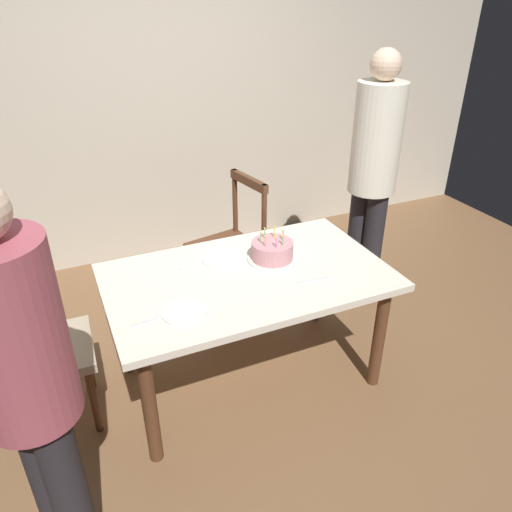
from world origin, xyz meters
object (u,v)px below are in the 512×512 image
object	(u,v)px
person_celebrant	(28,382)
plate_far_side	(221,259)
chair_spindle_back	(230,248)
birthday_cake	(272,251)
person_guest	(373,168)
dining_table	(248,288)
plate_near_celebrant	(184,312)
chair_upholstered	(25,344)

from	to	relation	value
person_celebrant	plate_far_side	bearing A→B (deg)	40.91
chair_spindle_back	person_celebrant	distance (m)	1.98
birthday_cake	plate_far_side	distance (m)	0.29
birthday_cake	person_celebrant	distance (m)	1.48
person_guest	dining_table	bearing A→B (deg)	-157.21
plate_near_celebrant	person_celebrant	world-z (taller)	person_celebrant
plate_far_side	chair_upholstered	xyz separation A→B (m)	(-1.07, -0.08, -0.19)
dining_table	person_celebrant	xyz separation A→B (m)	(-1.08, -0.66, 0.30)
dining_table	chair_upholstered	xyz separation A→B (m)	(-1.15, 0.12, -0.10)
plate_near_celebrant	chair_spindle_back	xyz separation A→B (m)	(0.61, 0.98, -0.27)
dining_table	chair_spindle_back	size ratio (longest dim) A/B	1.59
chair_upholstered	dining_table	bearing A→B (deg)	-6.11
person_guest	birthday_cake	bearing A→B (deg)	-157.58
birthday_cake	plate_near_celebrant	bearing A→B (deg)	-154.31
birthday_cake	person_celebrant	world-z (taller)	person_celebrant
plate_near_celebrant	plate_far_side	bearing A→B (deg)	50.23
plate_near_celebrant	chair_upholstered	xyz separation A→B (m)	(-0.73, 0.33, -0.19)
birthday_cake	person_guest	world-z (taller)	person_guest
plate_far_side	chair_spindle_back	bearing A→B (deg)	65.01
birthday_cake	person_celebrant	xyz separation A→B (m)	(-1.26, -0.75, 0.16)
dining_table	birthday_cake	world-z (taller)	birthday_cake
chair_spindle_back	person_guest	bearing A→B (deg)	-18.49
plate_far_side	person_guest	world-z (taller)	person_guest
dining_table	person_celebrant	size ratio (longest dim) A/B	0.92
dining_table	birthday_cake	bearing A→B (deg)	24.61
dining_table	chair_upholstered	bearing A→B (deg)	173.89
plate_far_side	person_celebrant	xyz separation A→B (m)	(-1.00, -0.87, 0.21)
birthday_cake	plate_far_side	bearing A→B (deg)	155.84
birthday_cake	plate_near_celebrant	world-z (taller)	birthday_cake
person_celebrant	person_guest	xyz separation A→B (m)	(2.20, 1.13, 0.08)
plate_near_celebrant	chair_upholstered	distance (m)	0.82
plate_far_side	person_celebrant	size ratio (longest dim) A/B	0.13
chair_upholstered	person_celebrant	bearing A→B (deg)	-84.93
chair_spindle_back	chair_upholstered	xyz separation A→B (m)	(-1.34, -0.66, 0.07)
birthday_cake	person_celebrant	bearing A→B (deg)	-149.37
birthday_cake	plate_far_side	size ratio (longest dim) A/B	1.27
plate_far_side	chair_upholstered	world-z (taller)	chair_upholstered
dining_table	birthday_cake	xyz separation A→B (m)	(0.19, 0.09, 0.14)
plate_near_celebrant	chair_spindle_back	distance (m)	1.19
dining_table	plate_far_side	distance (m)	0.24
birthday_cake	plate_near_celebrant	xyz separation A→B (m)	(-0.60, -0.29, -0.05)
plate_near_celebrant	person_guest	distance (m)	1.70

